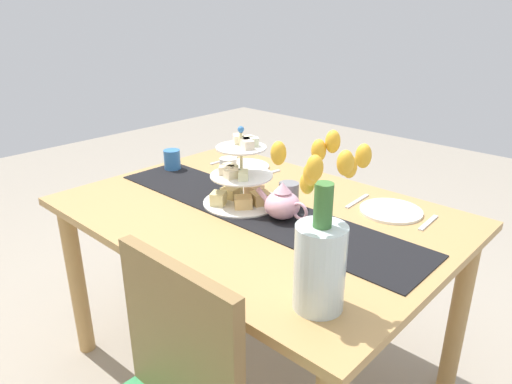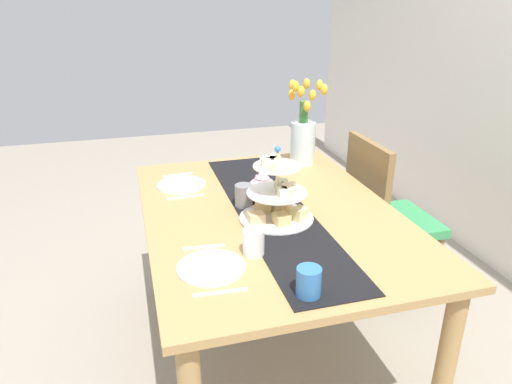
# 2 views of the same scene
# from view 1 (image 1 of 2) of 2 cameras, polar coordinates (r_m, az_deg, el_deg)

# --- Properties ---
(ground_plane) EXTENTS (8.00, 8.00, 0.00)m
(ground_plane) POSITION_cam_1_polar(r_m,az_deg,el_deg) (2.18, 0.11, -20.47)
(ground_plane) COLOR gray
(dining_table) EXTENTS (1.44, 1.03, 0.75)m
(dining_table) POSITION_cam_1_polar(r_m,az_deg,el_deg) (1.81, 0.12, -5.17)
(dining_table) COLOR tan
(dining_table) RESTS_ON ground_plane
(table_runner) EXTENTS (1.35, 0.29, 0.00)m
(table_runner) POSITION_cam_1_polar(r_m,az_deg,el_deg) (1.76, -0.03, -2.14)
(table_runner) COLOR black
(table_runner) RESTS_ON dining_table
(tiered_cake_stand) EXTENTS (0.30, 0.30, 0.30)m
(tiered_cake_stand) POSITION_cam_1_polar(r_m,az_deg,el_deg) (1.78, -1.81, 1.30)
(tiered_cake_stand) COLOR beige
(tiered_cake_stand) RESTS_ON table_runner
(teapot) EXTENTS (0.24, 0.13, 0.14)m
(teapot) POSITION_cam_1_polar(r_m,az_deg,el_deg) (1.67, 3.24, -1.44)
(teapot) COLOR #E5A8BC
(teapot) RESTS_ON table_runner
(tulip_vase) EXTENTS (0.19, 0.19, 0.45)m
(tulip_vase) POSITION_cam_1_polar(r_m,az_deg,el_deg) (1.16, 7.88, -7.15)
(tulip_vase) COLOR silver
(tulip_vase) RESTS_ON dining_table
(dinner_plate_left) EXTENTS (0.23, 0.23, 0.01)m
(dinner_plate_left) POSITION_cam_1_polar(r_m,az_deg,el_deg) (1.81, 16.16, -2.22)
(dinner_plate_left) COLOR white
(dinner_plate_left) RESTS_ON dining_table
(fork_left) EXTENTS (0.02, 0.15, 0.01)m
(fork_left) POSITION_cam_1_polar(r_m,az_deg,el_deg) (1.76, 20.31, -3.54)
(fork_left) COLOR silver
(fork_left) RESTS_ON dining_table
(knife_left) EXTENTS (0.02, 0.17, 0.01)m
(knife_left) POSITION_cam_1_polar(r_m,az_deg,el_deg) (1.88, 12.26, -1.08)
(knife_left) COLOR silver
(knife_left) RESTS_ON dining_table
(dinner_plate_right) EXTENTS (0.23, 0.23, 0.01)m
(dinner_plate_right) POSITION_cam_1_polar(r_m,az_deg,el_deg) (2.23, -1.36, 3.14)
(dinner_plate_right) COLOR white
(dinner_plate_right) RESTS_ON dining_table
(fork_right) EXTENTS (0.03, 0.15, 0.01)m
(fork_right) POSITION_cam_1_polar(r_m,az_deg,el_deg) (2.14, 1.43, 2.25)
(fork_right) COLOR silver
(fork_right) RESTS_ON dining_table
(knife_right) EXTENTS (0.02, 0.17, 0.01)m
(knife_right) POSITION_cam_1_polar(r_m,az_deg,el_deg) (2.33, -3.93, 3.87)
(knife_right) COLOR silver
(knife_right) RESTS_ON dining_table
(mug_grey) EXTENTS (0.08, 0.08, 0.09)m
(mug_grey) POSITION_cam_1_polar(r_m,az_deg,el_deg) (1.77, 4.02, -0.34)
(mug_grey) COLOR slate
(mug_grey) RESTS_ON table_runner
(mug_white_text) EXTENTS (0.08, 0.08, 0.09)m
(mug_white_text) POSITION_cam_1_polar(r_m,az_deg,el_deg) (2.07, -3.40, 2.90)
(mug_white_text) COLOR white
(mug_white_text) RESTS_ON dining_table
(mug_orange) EXTENTS (0.08, 0.08, 0.09)m
(mug_orange) POSITION_cam_1_polar(r_m,az_deg,el_deg) (2.22, -10.20, 3.89)
(mug_orange) COLOR #3370B7
(mug_orange) RESTS_ON dining_table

